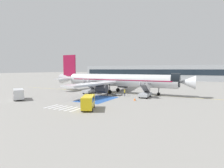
{
  "coord_description": "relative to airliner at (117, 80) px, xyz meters",
  "views": [
    {
      "loc": [
        21.67,
        -45.49,
        6.94
      ],
      "look_at": [
        -0.64,
        -2.17,
        2.81
      ],
      "focal_mm": 28.0,
      "sensor_mm": 36.0,
      "label": 1
    }
  ],
  "objects": [
    {
      "name": "ground_crew_1",
      "position": [
        4.56,
        -4.64,
        -2.64
      ],
      "size": [
        0.41,
        0.49,
        1.87
      ],
      "rotation": [
        0.0,
        0.0,
        5.24
      ],
      "color": "#191E38",
      "rests_on": "ground_plane"
    },
    {
      "name": "apron_walkway_bar_4",
      "position": [
        1.97,
        -22.47,
        -3.72
      ],
      "size": [
        0.44,
        3.6,
        0.01
      ],
      "primitive_type": "cube",
      "color": "silver",
      "rests_on": "ground_plane"
    },
    {
      "name": "baggage_cart",
      "position": [
        2.22,
        -4.31,
        -3.47
      ],
      "size": [
        2.88,
        2.07,
        0.87
      ],
      "rotation": [
        0.0,
        0.0,
        4.48
      ],
      "color": "gray",
      "rests_on": "ground_plane"
    },
    {
      "name": "ground_plane",
      "position": [
        0.5,
        -0.5,
        -3.73
      ],
      "size": [
        600.0,
        600.0,
        0.0
      ],
      "primitive_type": "plane",
      "color": "gray"
    },
    {
      "name": "apron_walkway_bar_1",
      "position": [
        -1.63,
        -22.47,
        -3.72
      ],
      "size": [
        0.44,
        3.6,
        0.01
      ],
      "primitive_type": "cube",
      "color": "silver",
      "rests_on": "ground_plane"
    },
    {
      "name": "apron_walkway_bar_3",
      "position": [
        0.77,
        -22.47,
        -3.72
      ],
      "size": [
        0.44,
        3.6,
        0.01
      ],
      "primitive_type": "cube",
      "color": "silver",
      "rests_on": "ground_plane"
    },
    {
      "name": "apron_stand_patch_blue",
      "position": [
        0.77,
        -11.8,
        -3.72
      ],
      "size": [
        6.51,
        10.49,
        0.01
      ],
      "primitive_type": "cube",
      "color": "#2856A8",
      "rests_on": "ground_plane"
    },
    {
      "name": "service_van_1",
      "position": [
        -14.92,
        -20.64,
        -2.3
      ],
      "size": [
        5.21,
        4.35,
        2.41
      ],
      "rotation": [
        0.0,
        0.0,
        1.0
      ],
      "color": "silver",
      "rests_on": "ground_plane"
    },
    {
      "name": "apron_walkway_bar_5",
      "position": [
        3.17,
        -22.47,
        -3.72
      ],
      "size": [
        0.44,
        3.6,
        0.01
      ],
      "primitive_type": "cube",
      "color": "silver",
      "rests_on": "ground_plane"
    },
    {
      "name": "apron_walkway_bar_2",
      "position": [
        -0.43,
        -22.47,
        -3.72
      ],
      "size": [
        0.44,
        3.6,
        0.01
      ],
      "primitive_type": "cube",
      "color": "silver",
      "rests_on": "ground_plane"
    },
    {
      "name": "boarding_stairs_forward",
      "position": [
        9.84,
        -4.12,
        -2.72
      ],
      "size": [
        2.29,
        5.27,
        4.13
      ],
      "rotation": [
        0.0,
        0.0,
        0.02
      ],
      "color": "#ADB2BA",
      "rests_on": "ground_plane"
    },
    {
      "name": "service_van_0",
      "position": [
        4.93,
        -21.49,
        -2.32
      ],
      "size": [
        3.81,
        5.13,
        2.37
      ],
      "rotation": [
        0.0,
        0.0,
        3.62
      ],
      "color": "yellow",
      "rests_on": "ground_plane"
    },
    {
      "name": "airliner",
      "position": [
        0.0,
        0.0,
        0.0
      ],
      "size": [
        41.88,
        35.19,
        11.67
      ],
      "rotation": [
        0.0,
        0.0,
        -1.55
      ],
      "color": "silver",
      "rests_on": "ground_plane"
    },
    {
      "name": "apron_leadline_yellow",
      "position": [
        0.77,
        0.02,
        -3.72
      ],
      "size": [
        76.67,
        1.69,
        0.01
      ],
      "primitive_type": "cube",
      "rotation": [
        0.0,
        0.0,
        -1.55
      ],
      "color": "gold",
      "rests_on": "ground_plane"
    },
    {
      "name": "traffic_cone_0",
      "position": [
        9.07,
        -9.44,
        -3.43
      ],
      "size": [
        0.52,
        0.52,
        0.58
      ],
      "color": "orange",
      "rests_on": "ground_plane"
    },
    {
      "name": "apron_walkway_bar_0",
      "position": [
        -2.83,
        -22.47,
        -3.72
      ],
      "size": [
        0.44,
        3.6,
        0.01
      ],
      "primitive_type": "cube",
      "color": "silver",
      "rests_on": "ground_plane"
    },
    {
      "name": "ground_crew_0",
      "position": [
        0.05,
        -5.76,
        -2.78
      ],
      "size": [
        0.44,
        0.25,
        1.65
      ],
      "rotation": [
        0.0,
        0.0,
        0.05
      ],
      "color": "#2D2D33",
      "rests_on": "ground_plane"
    },
    {
      "name": "terminal_building",
      "position": [
        -8.3,
        71.97,
        0.98
      ],
      "size": [
        97.58,
        12.1,
        9.42
      ],
      "color": "#9EA3A8",
      "rests_on": "ground_plane"
    },
    {
      "name": "boarding_stairs_aft",
      "position": [
        -6.5,
        -4.43,
        -2.7
      ],
      "size": [
        2.29,
        5.27,
        4.27
      ],
      "rotation": [
        0.0,
        0.0,
        0.02
      ],
      "color": "#ADB2BA",
      "rests_on": "ground_plane"
    },
    {
      "name": "fuel_tanker",
      "position": [
        -5.56,
        25.78,
        -1.97
      ],
      "size": [
        10.26,
        3.1,
        3.47
      ],
      "rotation": [
        0.0,
        0.0,
        -1.63
      ],
      "color": "#38383D",
      "rests_on": "ground_plane"
    }
  ]
}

